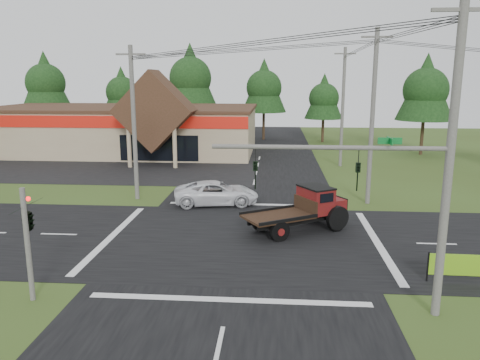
# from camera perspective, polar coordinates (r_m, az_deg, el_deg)

# --- Properties ---
(ground) EXTENTS (120.00, 120.00, 0.00)m
(ground) POSITION_cam_1_polar(r_m,az_deg,el_deg) (24.87, 0.24, -7.24)
(ground) COLOR #384A1A
(ground) RESTS_ON ground
(road_ns) EXTENTS (12.00, 120.00, 0.02)m
(road_ns) POSITION_cam_1_polar(r_m,az_deg,el_deg) (24.86, 0.24, -7.22)
(road_ns) COLOR black
(road_ns) RESTS_ON ground
(road_ew) EXTENTS (120.00, 12.00, 0.02)m
(road_ew) POSITION_cam_1_polar(r_m,az_deg,el_deg) (24.86, 0.24, -7.21)
(road_ew) COLOR black
(road_ew) RESTS_ON ground
(parking_apron) EXTENTS (28.00, 14.00, 0.02)m
(parking_apron) POSITION_cam_1_polar(r_m,az_deg,el_deg) (45.95, -15.68, 1.37)
(parking_apron) COLOR black
(parking_apron) RESTS_ON ground
(cvs_building) EXTENTS (30.40, 18.20, 9.19)m
(cvs_building) POSITION_cam_1_polar(r_m,az_deg,el_deg) (56.01, -13.83, 6.19)
(cvs_building) COLOR tan
(cvs_building) RESTS_ON ground
(traffic_signal_mast) EXTENTS (8.12, 0.24, 7.00)m
(traffic_signal_mast) POSITION_cam_1_polar(r_m,az_deg,el_deg) (16.87, 18.45, -1.62)
(traffic_signal_mast) COLOR #595651
(traffic_signal_mast) RESTS_ON ground
(traffic_signal_corner) EXTENTS (0.53, 2.48, 4.40)m
(traffic_signal_corner) POSITION_cam_1_polar(r_m,az_deg,el_deg) (19.10, -24.57, -3.32)
(traffic_signal_corner) COLOR #595651
(traffic_signal_corner) RESTS_ON ground
(utility_pole_nr) EXTENTS (2.00, 0.30, 11.00)m
(utility_pole_nr) POSITION_cam_1_polar(r_m,az_deg,el_deg) (17.13, 24.19, 2.29)
(utility_pole_nr) COLOR #595651
(utility_pole_nr) RESTS_ON ground
(utility_pole_nw) EXTENTS (2.00, 0.30, 10.50)m
(utility_pole_nw) POSITION_cam_1_polar(r_m,az_deg,el_deg) (32.98, -12.82, 6.86)
(utility_pole_nw) COLOR #595651
(utility_pole_nw) RESTS_ON ground
(utility_pole_ne) EXTENTS (2.00, 0.30, 11.50)m
(utility_pole_ne) POSITION_cam_1_polar(r_m,az_deg,el_deg) (32.11, 15.84, 7.47)
(utility_pole_ne) COLOR #595651
(utility_pole_ne) RESTS_ON ground
(utility_pole_n) EXTENTS (2.00, 0.30, 11.20)m
(utility_pole_n) POSITION_cam_1_polar(r_m,az_deg,el_deg) (45.90, 12.41, 8.73)
(utility_pole_n) COLOR #595651
(utility_pole_n) RESTS_ON ground
(tree_row_a) EXTENTS (6.72, 6.72, 12.12)m
(tree_row_a) POSITION_cam_1_polar(r_m,az_deg,el_deg) (70.87, -22.64, 11.08)
(tree_row_a) COLOR #332316
(tree_row_a) RESTS_ON ground
(tree_row_b) EXTENTS (5.60, 5.60, 10.10)m
(tree_row_b) POSITION_cam_1_polar(r_m,az_deg,el_deg) (68.91, -14.22, 10.50)
(tree_row_b) COLOR #332316
(tree_row_b) RESTS_ON ground
(tree_row_c) EXTENTS (7.28, 7.28, 13.13)m
(tree_row_c) POSITION_cam_1_polar(r_m,az_deg,el_deg) (65.45, -6.07, 12.50)
(tree_row_c) COLOR #332316
(tree_row_c) RESTS_ON ground
(tree_row_d) EXTENTS (6.16, 6.16, 11.11)m
(tree_row_d) POSITION_cam_1_polar(r_m,az_deg,el_deg) (65.42, 2.94, 11.37)
(tree_row_d) COLOR #332316
(tree_row_d) RESTS_ON ground
(tree_row_e) EXTENTS (5.04, 5.04, 9.09)m
(tree_row_e) POSITION_cam_1_polar(r_m,az_deg,el_deg) (63.75, 10.20, 9.97)
(tree_row_e) COLOR #332316
(tree_row_e) RESTS_ON ground
(tree_side_ne) EXTENTS (6.16, 6.16, 11.11)m
(tree_side_ne) POSITION_cam_1_polar(r_m,az_deg,el_deg) (55.84, 21.73, 10.41)
(tree_side_ne) COLOR #332316
(tree_side_ne) RESTS_ON ground
(antique_flatbed_truck) EXTENTS (6.28, 5.06, 2.50)m
(antique_flatbed_truck) POSITION_cam_1_polar(r_m,az_deg,el_deg) (25.94, 7.03, -3.62)
(antique_flatbed_truck) COLOR #63150E
(antique_flatbed_truck) RESTS_ON ground
(roadside_banner) EXTENTS (3.78, 0.21, 1.29)m
(roadside_banner) POSITION_cam_1_polar(r_m,az_deg,el_deg) (21.80, 26.65, -9.64)
(roadside_banner) COLOR #68A516
(roadside_banner) RESTS_ON ground
(white_pickup) EXTENTS (5.97, 3.46, 1.56)m
(white_pickup) POSITION_cam_1_polar(r_m,az_deg,el_deg) (31.53, -2.90, -1.58)
(white_pickup) COLOR white
(white_pickup) RESTS_ON ground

